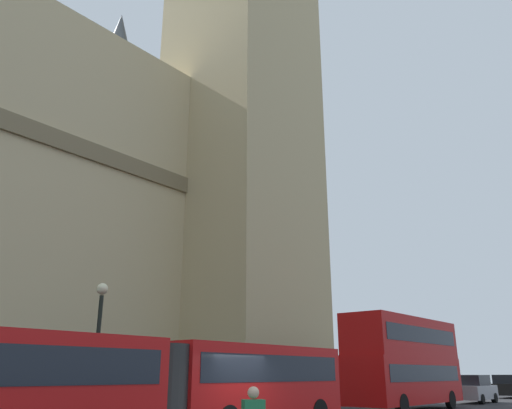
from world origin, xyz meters
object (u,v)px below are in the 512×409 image
at_px(articulated_bus, 152,380).
at_px(sedan_lead, 475,389).
at_px(sedan_trailing, 509,386).
at_px(double_decker_bus, 405,359).
at_px(street_lamp, 97,342).

distance_m(articulated_bus, sedan_lead, 28.41).
xyz_separation_m(articulated_bus, sedan_trailing, (38.24, 0.23, -0.83)).
bearing_deg(double_decker_bus, sedan_lead, -0.99).
bearing_deg(sedan_trailing, double_decker_bus, -179.36).
bearing_deg(sedan_lead, double_decker_bus, 179.01).
bearing_deg(sedan_trailing, street_lamp, 173.45).
distance_m(double_decker_bus, sedan_trailing, 20.47).
relative_size(sedan_lead, sedan_trailing, 1.00).
relative_size(articulated_bus, street_lamp, 3.31).
height_order(double_decker_bus, street_lamp, street_lamp).
distance_m(sedan_lead, street_lamp, 27.92).
distance_m(articulated_bus, sedan_trailing, 38.25).
distance_m(sedan_trailing, street_lamp, 37.59).
height_order(sedan_trailing, street_lamp, street_lamp).
relative_size(sedan_lead, street_lamp, 0.83).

